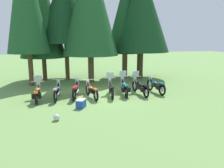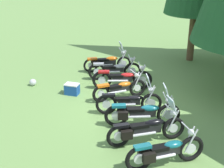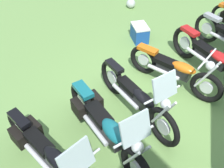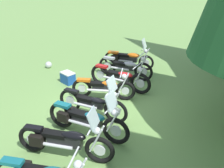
{
  "view_description": "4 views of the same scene",
  "coord_description": "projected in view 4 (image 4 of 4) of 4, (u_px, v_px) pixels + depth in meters",
  "views": [
    {
      "loc": [
        -2.7,
        -12.21,
        3.36
      ],
      "look_at": [
        0.83,
        0.58,
        0.6
      ],
      "focal_mm": 34.85,
      "sensor_mm": 36.0,
      "label": 1
    },
    {
      "loc": [
        9.88,
        -2.89,
        5.2
      ],
      "look_at": [
        -0.44,
        -0.48,
        0.7
      ],
      "focal_mm": 51.28,
      "sensor_mm": 36.0,
      "label": 2
    },
    {
      "loc": [
        3.27,
        2.09,
        3.84
      ],
      "look_at": [
        0.99,
        -0.33,
        0.88
      ],
      "focal_mm": 42.71,
      "sensor_mm": 36.0,
      "label": 3
    },
    {
      "loc": [
        6.82,
        2.25,
        4.17
      ],
      "look_at": [
        -0.41,
        0.19,
        0.67
      ],
      "focal_mm": 41.91,
      "sensor_mm": 36.0,
      "label": 4
    }
  ],
  "objects": [
    {
      "name": "motorcycle_6",
      "position": [
        63.0,
        140.0,
        5.99
      ],
      "size": [
        0.74,
        2.38,
        1.36
      ],
      "rotation": [
        0.0,
        0.0,
        1.6
      ],
      "color": "black",
      "rests_on": "ground_plane"
    },
    {
      "name": "ground_plane",
      "position": [
        103.0,
        108.0,
        8.27
      ],
      "size": [
        80.0,
        80.0,
        0.0
      ],
      "primitive_type": "plane",
      "color": "#6B934C"
    },
    {
      "name": "motorcycle_0",
      "position": [
        128.0,
        58.0,
        11.18
      ],
      "size": [
        0.74,
        2.2,
        1.34
      ],
      "rotation": [
        0.0,
        0.0,
        1.54
      ],
      "color": "black",
      "rests_on": "ground_plane"
    },
    {
      "name": "motorcycle_3",
      "position": [
        104.0,
        87.0,
        8.63
      ],
      "size": [
        0.77,
        2.13,
        0.99
      ],
      "rotation": [
        0.0,
        0.0,
        1.72
      ],
      "color": "black",
      "rests_on": "ground_plane"
    },
    {
      "name": "motorcycle_4",
      "position": [
        93.0,
        103.0,
        7.58
      ],
      "size": [
        0.72,
        2.24,
        1.37
      ],
      "rotation": [
        0.0,
        0.0,
        1.41
      ],
      "color": "black",
      "rests_on": "ground_plane"
    },
    {
      "name": "motorcycle_1",
      "position": [
        125.0,
        67.0,
        10.24
      ],
      "size": [
        0.68,
        2.26,
        1.02
      ],
      "rotation": [
        0.0,
        0.0,
        1.42
      ],
      "color": "black",
      "rests_on": "ground_plane"
    },
    {
      "name": "motorcycle_2",
      "position": [
        120.0,
        77.0,
        9.3
      ],
      "size": [
        0.83,
        2.35,
        1.04
      ],
      "rotation": [
        0.0,
        0.0,
        1.35
      ],
      "color": "black",
      "rests_on": "ground_plane"
    },
    {
      "name": "motorcycle_5",
      "position": [
        86.0,
        119.0,
        6.77
      ],
      "size": [
        0.82,
        2.39,
        1.38
      ],
      "rotation": [
        0.0,
        0.0,
        1.39
      ],
      "color": "black",
      "rests_on": "ground_plane"
    },
    {
      "name": "dropped_helmet",
      "position": [
        49.0,
        65.0,
        11.33
      ],
      "size": [
        0.28,
        0.28,
        0.28
      ],
      "primitive_type": "sphere",
      "color": "silver",
      "rests_on": "ground_plane"
    },
    {
      "name": "picnic_cooler",
      "position": [
        68.0,
        78.0,
        9.87
      ],
      "size": [
        0.58,
        0.64,
        0.43
      ],
      "color": "#19479E",
      "rests_on": "ground_plane"
    }
  ]
}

